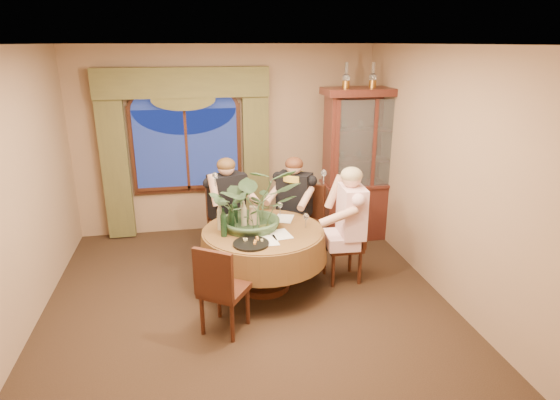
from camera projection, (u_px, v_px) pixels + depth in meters
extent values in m
plane|color=black|center=(249.00, 309.00, 5.21)|extent=(5.00, 5.00, 0.00)
plane|color=#917358|center=(227.00, 141.00, 7.09)|extent=(4.50, 0.00, 4.50)
plane|color=#917358|center=(449.00, 178.00, 5.16)|extent=(0.00, 5.00, 5.00)
plane|color=white|center=(243.00, 44.00, 4.31)|extent=(5.00, 5.00, 0.00)
cube|color=#4B4928|center=(115.00, 162.00, 6.76)|extent=(0.38, 0.14, 2.32)
cube|color=#4B4928|center=(256.00, 155.00, 7.12)|extent=(0.38, 0.14, 2.32)
cylinder|color=brown|center=(264.00, 259.00, 5.56)|extent=(1.78, 1.78, 0.75)
cube|color=#391611|center=(367.00, 165.00, 6.84)|extent=(1.37, 0.54, 2.22)
cube|color=black|center=(343.00, 244.00, 5.72)|extent=(0.43, 0.43, 0.96)
cube|color=black|center=(304.00, 221.00, 6.43)|extent=(0.59, 0.59, 0.96)
cube|color=black|center=(227.00, 222.00, 6.41)|extent=(0.53, 0.53, 0.96)
cube|color=black|center=(224.00, 287.00, 4.70)|extent=(0.58, 0.58, 0.96)
imported|color=#385534|center=(254.00, 173.00, 5.32)|extent=(1.04, 1.16, 0.91)
imported|color=#4F572B|center=(266.00, 229.00, 5.39)|extent=(0.17, 0.17, 0.05)
cylinder|color=black|center=(251.00, 244.00, 5.03)|extent=(0.39, 0.39, 0.02)
cylinder|color=black|center=(231.00, 218.00, 5.33)|extent=(0.07, 0.07, 0.33)
cylinder|color=tan|center=(220.00, 216.00, 5.39)|extent=(0.07, 0.07, 0.33)
cylinder|color=black|center=(224.00, 222.00, 5.20)|extent=(0.07, 0.07, 0.33)
cylinder|color=tan|center=(244.00, 215.00, 5.44)|extent=(0.07, 0.07, 0.33)
cylinder|color=black|center=(235.00, 211.00, 5.55)|extent=(0.07, 0.07, 0.33)
cube|color=white|center=(281.00, 234.00, 5.29)|extent=(0.26, 0.33, 0.00)
cube|color=white|center=(284.00, 219.00, 5.77)|extent=(0.30, 0.36, 0.00)
cube|color=white|center=(268.00, 241.00, 5.13)|extent=(0.22, 0.31, 0.00)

